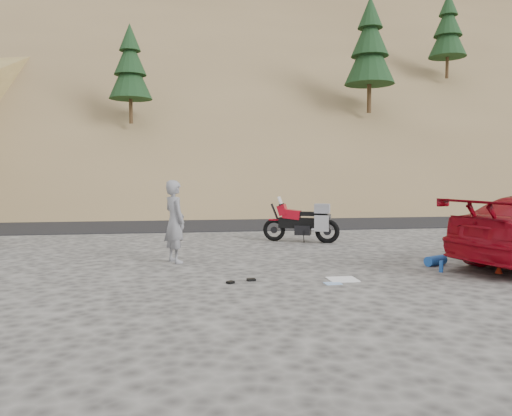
{
  "coord_description": "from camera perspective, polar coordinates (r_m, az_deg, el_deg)",
  "views": [
    {
      "loc": [
        -1.77,
        -10.04,
        1.78
      ],
      "look_at": [
        0.02,
        1.69,
        1.0
      ],
      "focal_mm": 35.0,
      "sensor_mm": 36.0,
      "label": 1
    }
  ],
  "objects": [
    {
      "name": "ground",
      "position": [
        10.35,
        1.33,
        -6.15
      ],
      "size": [
        140.0,
        140.0,
        0.0
      ],
      "primitive_type": "plane",
      "color": "#423F3D",
      "rests_on": "ground"
    },
    {
      "name": "road",
      "position": [
        19.21,
        -3.34,
        -1.56
      ],
      "size": [
        120.0,
        7.0,
        0.05
      ],
      "primitive_type": "cube",
      "color": "black",
      "rests_on": "ground"
    },
    {
      "name": "hillside",
      "position": [
        51.79,
        -6.83,
        14.08
      ],
      "size": [
        120.0,
        73.0,
        46.72
      ],
      "color": "brown",
      "rests_on": "ground"
    },
    {
      "name": "motorcycle",
      "position": [
        13.32,
        5.53,
        -1.66
      ],
      "size": [
        1.94,
        1.06,
        1.23
      ],
      "rotation": [
        0.0,
        0.0,
        -0.41
      ],
      "color": "black",
      "rests_on": "ground"
    },
    {
      "name": "man",
      "position": [
        10.41,
        -9.23,
        -6.14
      ],
      "size": [
        0.64,
        0.73,
        1.68
      ],
      "primitive_type": "imported",
      "rotation": [
        0.0,
        0.0,
        2.04
      ],
      "color": "gray",
      "rests_on": "ground"
    },
    {
      "name": "gear_white_cloth",
      "position": [
        8.71,
        9.87,
        -8.04
      ],
      "size": [
        0.48,
        0.43,
        0.02
      ],
      "primitive_type": "cube",
      "rotation": [
        0.0,
        0.0,
        0.0
      ],
      "color": "white",
      "rests_on": "ground"
    },
    {
      "name": "gear_blue_mat",
      "position": [
        10.52,
        19.84,
        -5.67
      ],
      "size": [
        0.53,
        0.39,
        0.2
      ],
      "primitive_type": "cylinder",
      "rotation": [
        0.0,
        1.57,
        0.45
      ],
      "color": "#1B4DA7",
      "rests_on": "ground"
    },
    {
      "name": "gear_bottle",
      "position": [
        9.84,
        20.41,
        -6.29
      ],
      "size": [
        0.1,
        0.1,
        0.21
      ],
      "primitive_type": "cylinder",
      "rotation": [
        0.0,
        0.0,
        0.42
      ],
      "color": "#1B4DA7",
      "rests_on": "ground"
    },
    {
      "name": "gear_funnel",
      "position": [
        10.13,
        26.02,
        -6.25
      ],
      "size": [
        0.17,
        0.17,
        0.17
      ],
      "primitive_type": "cone",
      "rotation": [
        0.0,
        0.0,
        -0.32
      ],
      "color": "#B21F0B",
      "rests_on": "ground"
    },
    {
      "name": "gear_glove_a",
      "position": [
        8.5,
        -0.55,
        -8.19
      ],
      "size": [
        0.15,
        0.12,
        0.04
      ],
      "primitive_type": "cube",
      "rotation": [
        0.0,
        0.0,
        0.16
      ],
      "color": "black",
      "rests_on": "ground"
    },
    {
      "name": "gear_glove_b",
      "position": [
        8.31,
        -2.94,
        -8.48
      ],
      "size": [
        0.15,
        0.15,
        0.04
      ],
      "primitive_type": "cube",
      "rotation": [
        0.0,
        0.0,
        0.74
      ],
      "color": "black",
      "rests_on": "ground"
    },
    {
      "name": "gear_blue_cloth",
      "position": [
        8.39,
        8.76,
        -8.51
      ],
      "size": [
        0.29,
        0.22,
        0.01
      ],
      "primitive_type": "cube",
      "rotation": [
        0.0,
        0.0,
        0.06
      ],
      "color": "#8EB2DC",
      "rests_on": "ground"
    }
  ]
}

